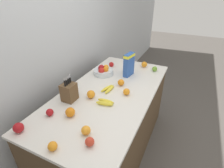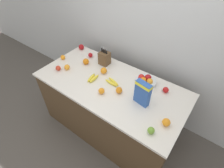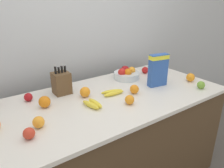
{
  "view_description": "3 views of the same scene",
  "coord_description": "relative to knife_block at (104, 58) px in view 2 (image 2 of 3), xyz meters",
  "views": [
    {
      "loc": [
        -1.45,
        -0.73,
        1.9
      ],
      "look_at": [
        -0.02,
        -0.04,
        1.0
      ],
      "focal_mm": 28.0,
      "sensor_mm": 36.0,
      "label": 1
    },
    {
      "loc": [
        0.97,
        -1.27,
        2.34
      ],
      "look_at": [
        0.06,
        -0.05,
        0.95
      ],
      "focal_mm": 28.0,
      "sensor_mm": 36.0,
      "label": 2
    },
    {
      "loc": [
        -0.94,
        -1.32,
        1.64
      ],
      "look_at": [
        0.02,
        0.04,
        0.97
      ],
      "focal_mm": 35.0,
      "sensor_mm": 36.0,
      "label": 3
    }
  ],
  "objects": [
    {
      "name": "ground_plane",
      "position": [
        0.32,
        -0.29,
        -0.98
      ],
      "size": [
        14.0,
        14.0,
        0.0
      ],
      "primitive_type": "plane",
      "color": "#514C47"
    },
    {
      "name": "wall_back",
      "position": [
        0.32,
        0.39,
        0.32
      ],
      "size": [
        9.0,
        0.06,
        2.6
      ],
      "color": "silver",
      "rests_on": "ground_plane"
    },
    {
      "name": "counter",
      "position": [
        0.32,
        -0.29,
        -0.54
      ],
      "size": [
        1.89,
        0.93,
        0.89
      ],
      "color": "#4C3823",
      "rests_on": "ground_plane"
    },
    {
      "name": "knife_block",
      "position": [
        0.0,
        0.0,
        0.0
      ],
      "size": [
        0.13,
        0.13,
        0.27
      ],
      "color": "brown",
      "rests_on": "counter"
    },
    {
      "name": "cereal_box",
      "position": [
        0.78,
        -0.33,
        0.07
      ],
      "size": [
        0.18,
        0.09,
        0.29
      ],
      "rotation": [
        0.0,
        0.0,
        -0.16
      ],
      "color": "#2D56A8",
      "rests_on": "counter"
    },
    {
      "name": "fruit_bowl",
      "position": [
        0.66,
        -0.03,
        -0.05
      ],
      "size": [
        0.25,
        0.25,
        0.12
      ],
      "color": "silver",
      "rests_on": "counter"
    },
    {
      "name": "banana_bunch_left",
      "position": [
        0.33,
        -0.26,
        -0.08
      ],
      "size": [
        0.2,
        0.1,
        0.04
      ],
      "rotation": [
        0.0,
        0.0,
        6.1
      ],
      "color": "yellow",
      "rests_on": "counter"
    },
    {
      "name": "banana_bunch_right",
      "position": [
        0.09,
        -0.35,
        -0.07
      ],
      "size": [
        0.1,
        0.18,
        0.04
      ],
      "rotation": [
        0.0,
        0.0,
        4.89
      ],
      "color": "yellow",
      "rests_on": "counter"
    },
    {
      "name": "apple_middle",
      "position": [
        0.92,
        -0.02,
        -0.06
      ],
      "size": [
        0.07,
        0.07,
        0.07
      ],
      "primitive_type": "sphere",
      "color": "red",
      "rests_on": "counter"
    },
    {
      "name": "apple_by_knife_block",
      "position": [
        1.04,
        -0.61,
        -0.06
      ],
      "size": [
        0.07,
        0.07,
        0.07
      ],
      "primitive_type": "sphere",
      "color": "#6B9E33",
      "rests_on": "counter"
    },
    {
      "name": "apple_near_bananas",
      "position": [
        -0.27,
        0.01,
        -0.06
      ],
      "size": [
        0.07,
        0.07,
        0.07
      ],
      "primitive_type": "sphere",
      "color": "#A31419",
      "rests_on": "counter"
    },
    {
      "name": "apple_leftmost",
      "position": [
        -0.41,
        -0.49,
        -0.06
      ],
      "size": [
        0.07,
        0.07,
        0.07
      ],
      "primitive_type": "sphere",
      "color": "red",
      "rests_on": "counter"
    },
    {
      "name": "apple_rightmost",
      "position": [
        -0.53,
        0.09,
        -0.05
      ],
      "size": [
        0.08,
        0.08,
        0.08
      ],
      "primitive_type": "sphere",
      "color": "#A31419",
      "rests_on": "counter"
    },
    {
      "name": "orange_back_center",
      "position": [
        0.33,
        -0.48,
        -0.06
      ],
      "size": [
        0.07,
        0.07,
        0.07
      ],
      "primitive_type": "sphere",
      "color": "orange",
      "rests_on": "counter"
    },
    {
      "name": "orange_mid_left",
      "position": [
        -0.55,
        -0.27,
        -0.06
      ],
      "size": [
        0.07,
        0.07,
        0.07
      ],
      "primitive_type": "sphere",
      "color": "orange",
      "rests_on": "counter"
    },
    {
      "name": "orange_front_right",
      "position": [
        1.11,
        -0.44,
        -0.05
      ],
      "size": [
        0.08,
        0.08,
        0.08
      ],
      "primitive_type": "sphere",
      "color": "orange",
      "rests_on": "counter"
    },
    {
      "name": "orange_by_cereal",
      "position": [
        -0.2,
        -0.16,
        -0.05
      ],
      "size": [
        0.09,
        0.09,
        0.09
      ],
      "primitive_type": "sphere",
      "color": "orange",
      "rests_on": "counter"
    },
    {
      "name": "orange_near_bowl",
      "position": [
        0.12,
        -0.17,
        -0.05
      ],
      "size": [
        0.08,
        0.08,
        0.08
      ],
      "primitive_type": "sphere",
      "color": "orange",
      "rests_on": "counter"
    },
    {
      "name": "orange_front_center",
      "position": [
        0.49,
        -0.35,
        -0.05
      ],
      "size": [
        0.08,
        0.08,
        0.08
      ],
      "primitive_type": "sphere",
      "color": "orange",
      "rests_on": "counter"
    },
    {
      "name": "orange_mid_right",
      "position": [
        -0.33,
        -0.4,
        -0.06
      ],
      "size": [
        0.07,
        0.07,
        0.07
      ],
      "primitive_type": "sphere",
      "color": "orange",
      "rests_on": "counter"
    }
  ]
}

